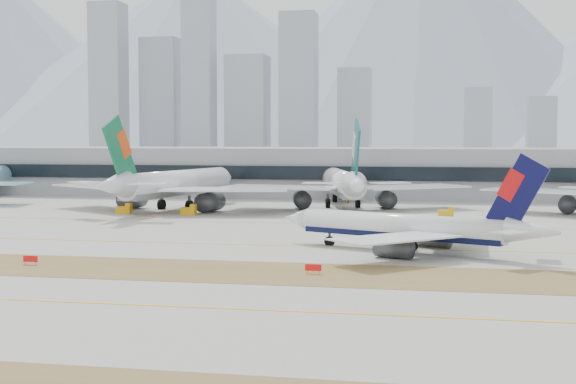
% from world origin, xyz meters
% --- Properties ---
extents(ground, '(3000.00, 3000.00, 0.00)m').
position_xyz_m(ground, '(0.00, 0.00, 0.00)').
color(ground, '#A9A59E').
rests_on(ground, ground).
extents(apron_markings, '(360.00, 122.22, 0.06)m').
position_xyz_m(apron_markings, '(0.00, -53.95, 0.02)').
color(apron_markings, brown).
rests_on(apron_markings, ground).
extents(taxiing_airliner, '(45.29, 38.43, 16.12)m').
position_xyz_m(taxiing_airliner, '(34.86, -9.12, 3.89)').
color(taxiing_airliner, white).
rests_on(taxiing_airliner, ground).
extents(widebody_eva, '(65.02, 64.55, 23.63)m').
position_xyz_m(widebody_eva, '(-26.67, 55.41, 6.28)').
color(widebody_eva, white).
rests_on(widebody_eva, ground).
extents(widebody_cathay, '(62.52, 62.34, 22.96)m').
position_xyz_m(widebody_cathay, '(14.75, 69.05, 6.10)').
color(widebody_cathay, white).
rests_on(widebody_cathay, ground).
extents(terminal, '(280.00, 43.10, 15.00)m').
position_xyz_m(terminal, '(0.00, 114.84, 7.50)').
color(terminal, gray).
rests_on(terminal, ground).
extents(hold_sign_left, '(2.20, 0.15, 1.35)m').
position_xyz_m(hold_sign_left, '(-17.86, -32.00, 0.88)').
color(hold_sign_left, red).
rests_on(hold_sign_left, ground).
extents(hold_sign_right, '(2.20, 0.15, 1.35)m').
position_xyz_m(hold_sign_right, '(23.01, -32.00, 0.88)').
color(hold_sign_right, red).
rests_on(hold_sign_right, ground).
extents(gse_extra, '(3.55, 2.00, 2.60)m').
position_xyz_m(gse_extra, '(-18.62, 43.46, 1.05)').
color(gse_extra, '#E89E0C').
rests_on(gse_extra, ground).
extents(gse_c, '(3.55, 2.00, 2.60)m').
position_xyz_m(gse_c, '(40.83, 47.60, 1.05)').
color(gse_c, '#E89E0C').
rests_on(gse_c, ground).
extents(gse_b, '(3.55, 2.00, 2.60)m').
position_xyz_m(gse_b, '(-34.76, 43.63, 1.05)').
color(gse_b, '#E89E0C').
rests_on(gse_b, ground).
extents(city_skyline, '(342.00, 49.80, 140.00)m').
position_xyz_m(city_skyline, '(-106.76, 453.42, 49.80)').
color(city_skyline, '#9198A5').
rests_on(city_skyline, ground).
extents(mountain_ridge, '(2830.00, 1120.00, 470.00)m').
position_xyz_m(mountain_ridge, '(33.00, 1404.14, 181.85)').
color(mountain_ridge, '#9EA8B7').
rests_on(mountain_ridge, ground).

